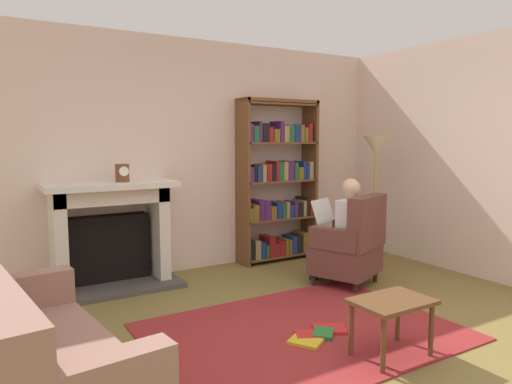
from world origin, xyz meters
The scene contains 13 objects.
ground centered at (0.00, 0.00, 0.00)m, with size 14.00×14.00×0.00m, color olive.
back_wall centered at (0.00, 2.55, 1.35)m, with size 5.60×0.10×2.70m, color beige.
side_wall_right centered at (2.65, 1.25, 1.35)m, with size 0.10×5.20×2.70m, color beige.
area_rug centered at (0.00, 0.30, 0.01)m, with size 2.40×1.80×0.01m, color maroon.
fireplace centered at (-1.01, 2.30, 0.59)m, with size 1.35×0.64×1.12m.
mantel_clock centered at (-0.90, 2.20, 1.21)m, with size 0.14×0.14×0.18m.
bookshelf centered at (1.11, 2.33, 0.98)m, with size 1.06×0.32×2.04m.
armchair_reading centered at (1.20, 1.05, 0.42)m, with size 0.83×0.82×0.97m.
seated_reader centered at (1.15, 1.16, 0.62)m, with size 0.50×0.59×1.14m.
sofa_floral centered at (-1.97, 0.08, 0.32)m, with size 0.91×1.77×0.85m.
side_table centered at (0.28, -0.37, 0.36)m, with size 0.56×0.39×0.43m.
scattered_books centered at (0.04, 0.16, 0.03)m, with size 0.61×0.39×0.03m.
floor_lamp centered at (1.95, 1.48, 1.34)m, with size 0.32×0.32×1.59m.
Camera 1 is at (-2.22, -2.64, 1.56)m, focal length 33.17 mm.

